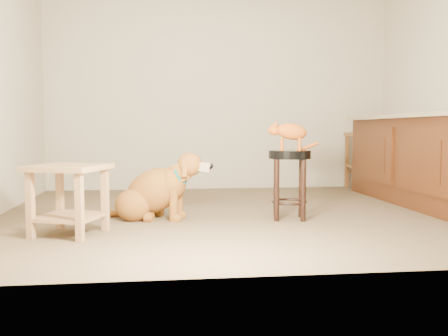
{
  "coord_description": "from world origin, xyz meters",
  "views": [
    {
      "loc": [
        -0.74,
        -4.57,
        0.79
      ],
      "look_at": [
        -0.22,
        -0.27,
        0.45
      ],
      "focal_mm": 40.0,
      "sensor_mm": 36.0,
      "label": 1
    }
  ],
  "objects": [
    {
      "name": "cabinet_run",
      "position": [
        1.94,
        0.3,
        0.44
      ],
      "size": [
        0.7,
        2.56,
        0.94
      ],
      "color": "#4A230D",
      "rests_on": "ground"
    },
    {
      "name": "wood_stool",
      "position": [
        1.85,
        1.7,
        0.39
      ],
      "size": [
        0.43,
        0.43,
        0.74
      ],
      "rotation": [
        0.0,
        0.0,
        -0.07
      ],
      "color": "brown",
      "rests_on": "ground"
    },
    {
      "name": "room_shell",
      "position": [
        0.0,
        0.0,
        1.68
      ],
      "size": [
        4.54,
        4.04,
        2.62
      ],
      "color": "#BFB59A",
      "rests_on": "ground"
    },
    {
      "name": "golden_retriever",
      "position": [
        -0.83,
        -0.2,
        0.23
      ],
      "size": [
        0.94,
        0.58,
        0.63
      ],
      "rotation": [
        0.0,
        0.0,
        -0.31
      ],
      "color": "brown",
      "rests_on": "ground"
    },
    {
      "name": "padded_stool",
      "position": [
        0.35,
        -0.33,
        0.43
      ],
      "size": [
        0.37,
        0.37,
        0.6
      ],
      "rotation": [
        0.0,
        0.0,
        -0.2
      ],
      "color": "black",
      "rests_on": "ground"
    },
    {
      "name": "side_table",
      "position": [
        -1.45,
        -0.78,
        0.35
      ],
      "size": [
        0.65,
        0.65,
        0.52
      ],
      "rotation": [
        0.0,
        0.0,
        -0.35
      ],
      "color": "olive",
      "rests_on": "ground"
    },
    {
      "name": "floor",
      "position": [
        0.0,
        0.0,
        0.0
      ],
      "size": [
        4.5,
        4.0,
        0.01
      ],
      "primitive_type": "cube",
      "color": "brown",
      "rests_on": "ground"
    },
    {
      "name": "tabby_kitten",
      "position": [
        0.34,
        -0.33,
        0.76
      ],
      "size": [
        0.46,
        0.18,
        0.29
      ],
      "rotation": [
        0.0,
        0.0,
        -0.2
      ],
      "color": "#A14610",
      "rests_on": "padded_stool"
    }
  ]
}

